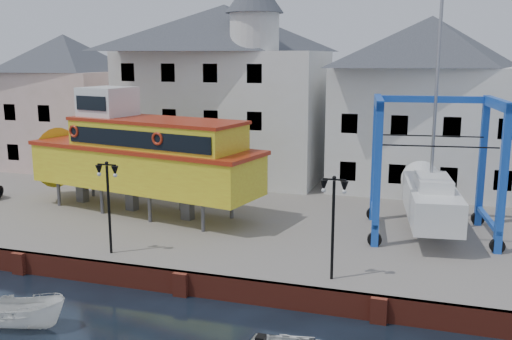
% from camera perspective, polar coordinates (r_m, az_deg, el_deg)
% --- Properties ---
extents(ground, '(140.00, 140.00, 0.00)m').
position_cam_1_polar(ground, '(24.30, -7.44, -12.31)').
color(ground, black).
rests_on(ground, ground).
extents(hardstanding, '(44.00, 22.00, 1.00)m').
position_cam_1_polar(hardstanding, '(33.82, 0.44, -4.44)').
color(hardstanding, slate).
rests_on(hardstanding, ground).
extents(quay_wall, '(44.00, 0.47, 1.00)m').
position_cam_1_polar(quay_wall, '(24.19, -7.36, -11.14)').
color(quay_wall, maroon).
rests_on(quay_wall, ground).
extents(building_pink, '(8.00, 7.00, 10.30)m').
position_cam_1_polar(building_pink, '(47.17, -18.38, 6.48)').
color(building_pink, beige).
rests_on(building_pink, hardstanding).
extents(building_white_main, '(14.00, 8.30, 14.00)m').
position_cam_1_polar(building_white_main, '(41.17, -3.01, 8.07)').
color(building_white_main, white).
rests_on(building_white_main, hardstanding).
extents(building_white_right, '(12.00, 8.00, 11.20)m').
position_cam_1_polar(building_white_right, '(39.21, 16.79, 6.34)').
color(building_white_right, white).
rests_on(building_white_right, hardstanding).
extents(lamp_post_left, '(1.12, 0.32, 4.20)m').
position_cam_1_polar(lamp_post_left, '(25.86, -14.61, -1.38)').
color(lamp_post_left, black).
rests_on(lamp_post_left, hardstanding).
extents(lamp_post_right, '(1.12, 0.32, 4.20)m').
position_cam_1_polar(lamp_post_right, '(22.29, 7.77, -3.15)').
color(lamp_post_right, black).
rests_on(lamp_post_right, hardstanding).
extents(tour_boat, '(16.44, 6.95, 6.97)m').
position_cam_1_polar(tour_boat, '(32.89, -12.45, 1.60)').
color(tour_boat, '#59595E').
rests_on(tour_boat, hardstanding).
extents(travel_lift, '(6.63, 8.82, 13.00)m').
position_cam_1_polar(travel_lift, '(29.87, 16.96, -1.78)').
color(travel_lift, blue).
rests_on(travel_lift, hardstanding).
extents(motorboat_a, '(3.88, 2.23, 1.41)m').
position_cam_1_polar(motorboat_a, '(23.18, -22.69, -14.37)').
color(motorboat_a, white).
rests_on(motorboat_a, ground).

